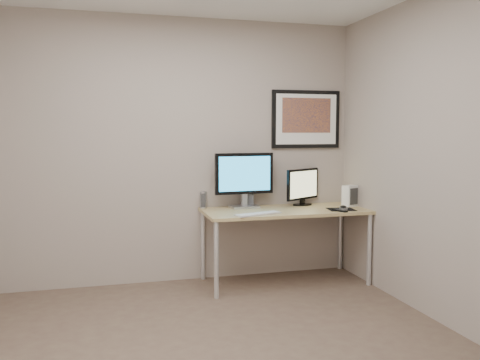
% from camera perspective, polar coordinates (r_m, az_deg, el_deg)
% --- Properties ---
extents(floor, '(3.60, 3.60, 0.00)m').
position_cam_1_polar(floor, '(3.69, -2.76, -18.43)').
color(floor, brown).
rests_on(floor, ground).
extents(room, '(3.60, 3.60, 3.60)m').
position_cam_1_polar(room, '(3.81, -4.35, 7.72)').
color(room, white).
rests_on(room, ground).
extents(desk, '(1.60, 0.70, 0.73)m').
position_cam_1_polar(desk, '(5.02, 5.05, -4.05)').
color(desk, '#9C834B').
rests_on(desk, floor).
extents(framed_art, '(0.75, 0.04, 0.60)m').
position_cam_1_polar(framed_art, '(5.39, 7.41, 6.79)').
color(framed_art, black).
rests_on(framed_art, room).
extents(monitor_large, '(0.60, 0.21, 0.55)m').
position_cam_1_polar(monitor_large, '(5.07, 0.48, 0.28)').
color(monitor_large, '#B2B2B7').
rests_on(monitor_large, desk).
extents(monitor_tv, '(0.43, 0.27, 0.38)m').
position_cam_1_polar(monitor_tv, '(5.28, 7.05, -0.66)').
color(monitor_tv, black).
rests_on(monitor_tv, desk).
extents(speaker_left, '(0.08, 0.08, 0.17)m').
position_cam_1_polar(speaker_left, '(5.07, -4.14, -2.25)').
color(speaker_left, '#B2B2B7').
rests_on(speaker_left, desk).
extents(speaker_right, '(0.09, 0.09, 0.20)m').
position_cam_1_polar(speaker_right, '(5.16, 1.14, -1.90)').
color(speaker_right, '#B2B2B7').
rests_on(speaker_right, desk).
extents(keyboard, '(0.47, 0.26, 0.02)m').
position_cam_1_polar(keyboard, '(4.68, 2.05, -3.82)').
color(keyboard, silver).
rests_on(keyboard, desk).
extents(mousepad, '(0.29, 0.26, 0.00)m').
position_cam_1_polar(mousepad, '(5.08, 11.29, -3.26)').
color(mousepad, black).
rests_on(mousepad, desk).
extents(mouse, '(0.11, 0.13, 0.04)m').
position_cam_1_polar(mouse, '(5.07, 11.51, -3.02)').
color(mouse, black).
rests_on(mouse, mousepad).
extents(remote, '(0.10, 0.17, 0.02)m').
position_cam_1_polar(remote, '(4.96, 11.16, -3.36)').
color(remote, black).
rests_on(remote, desk).
extents(fan_unit, '(0.17, 0.14, 0.21)m').
position_cam_1_polar(fan_unit, '(5.32, 12.25, -1.75)').
color(fan_unit, silver).
rests_on(fan_unit, desk).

